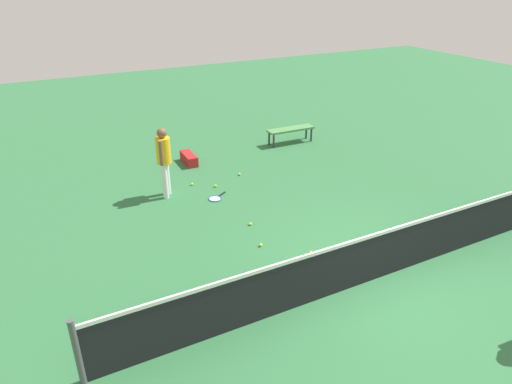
# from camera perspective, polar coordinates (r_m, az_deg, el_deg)

# --- Properties ---
(ground_plane) EXTENTS (40.00, 40.00, 0.00)m
(ground_plane) POSITION_cam_1_polar(r_m,az_deg,el_deg) (8.66, 14.56, -10.19)
(ground_plane) COLOR #2D6B3D
(court_net) EXTENTS (10.09, 0.09, 1.07)m
(court_net) POSITION_cam_1_polar(r_m,az_deg,el_deg) (8.39, 14.94, -7.41)
(court_net) COLOR #4C4C51
(court_net) RESTS_ON ground_plane
(player_near_side) EXTENTS (0.47, 0.49, 1.70)m
(player_near_side) POSITION_cam_1_polar(r_m,az_deg,el_deg) (11.03, -11.24, 4.27)
(player_near_side) COLOR white
(player_near_side) RESTS_ON ground_plane
(tennis_racket_near_player) EXTENTS (0.59, 0.45, 0.03)m
(tennis_racket_near_player) POSITION_cam_1_polar(r_m,az_deg,el_deg) (11.11, -4.98, -0.77)
(tennis_racket_near_player) COLOR blue
(tennis_racket_near_player) RESTS_ON ground_plane
(tennis_ball_near_player) EXTENTS (0.07, 0.07, 0.07)m
(tennis_ball_near_player) POSITION_cam_1_polar(r_m,az_deg,el_deg) (12.32, -2.04, 2.21)
(tennis_ball_near_player) COLOR #C6E033
(tennis_ball_near_player) RESTS_ON ground_plane
(tennis_ball_by_net) EXTENTS (0.07, 0.07, 0.07)m
(tennis_ball_by_net) POSITION_cam_1_polar(r_m,az_deg,el_deg) (11.69, -5.00, 0.76)
(tennis_ball_by_net) COLOR #C6E033
(tennis_ball_by_net) RESTS_ON ground_plane
(tennis_ball_midcourt) EXTENTS (0.07, 0.07, 0.07)m
(tennis_ball_midcourt) POSITION_cam_1_polar(r_m,az_deg,el_deg) (9.95, -0.71, -3.93)
(tennis_ball_midcourt) COLOR #C6E033
(tennis_ball_midcourt) RESTS_ON ground_plane
(tennis_ball_baseline) EXTENTS (0.07, 0.07, 0.07)m
(tennis_ball_baseline) POSITION_cam_1_polar(r_m,az_deg,el_deg) (11.85, -7.86, 0.96)
(tennis_ball_baseline) COLOR #C6E033
(tennis_ball_baseline) RESTS_ON ground_plane
(tennis_ball_stray_left) EXTENTS (0.07, 0.07, 0.07)m
(tennis_ball_stray_left) POSITION_cam_1_polar(r_m,az_deg,el_deg) (9.06, 6.74, -7.42)
(tennis_ball_stray_left) COLOR #C6E033
(tennis_ball_stray_left) RESTS_ON ground_plane
(tennis_ball_stray_right) EXTENTS (0.07, 0.07, 0.07)m
(tennis_ball_stray_right) POSITION_cam_1_polar(r_m,az_deg,el_deg) (9.23, 0.59, -6.52)
(tennis_ball_stray_right) COLOR #C6E033
(tennis_ball_stray_right) RESTS_ON ground_plane
(courtside_bench) EXTENTS (1.51, 0.44, 0.48)m
(courtside_bench) POSITION_cam_1_polar(r_m,az_deg,el_deg) (14.56, 4.27, 7.56)
(courtside_bench) COLOR #4C8C4C
(courtside_bench) RESTS_ON ground_plane
(equipment_bag) EXTENTS (0.30, 0.81, 0.28)m
(equipment_bag) POSITION_cam_1_polar(r_m,az_deg,el_deg) (13.21, -8.28, 4.13)
(equipment_bag) COLOR #B21E1E
(equipment_bag) RESTS_ON ground_plane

